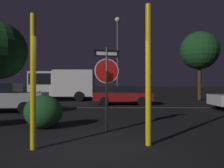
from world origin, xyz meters
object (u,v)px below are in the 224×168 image
Objects in this scene: yellow_pole_right at (148,75)px; passing_car_1 at (3,98)px; yellow_pole_left at (33,82)px; hedge_bush_1 at (43,112)px; street_lamp at (118,47)px; tree_1 at (199,51)px; delivery_truck at (61,83)px; passing_car_2 at (123,95)px; stop_sign at (107,73)px.

yellow_pole_right reaches higher than passing_car_1.
yellow_pole_left is 7.52m from passing_car_1.
street_lamp is at bearing 76.34° from hedge_bush_1.
yellow_pole_right is 0.53× the size of tree_1.
passing_car_2 is at bearing -127.51° from delivery_truck.
yellow_pole_right reaches higher than passing_car_2.
hedge_bush_1 is (-2.07, 0.44, -1.24)m from stop_sign.
hedge_bush_1 is 0.30× the size of passing_car_2.
yellow_pole_right reaches higher than yellow_pole_left.
passing_car_2 is at bearing -85.93° from street_lamp.
passing_car_2 is at bearing 76.21° from yellow_pole_left.
yellow_pole_left reaches higher than stop_sign.
street_lamp is 1.15× the size of tree_1.
yellow_pole_left reaches higher than delivery_truck.
hedge_bush_1 is at bearing 159.75° from passing_car_2.
hedge_bush_1 is 17.03m from tree_1.
stop_sign reaches higher than passing_car_2.
passing_car_1 is at bearing 122.86° from passing_car_2.
passing_car_2 is 0.66× the size of tree_1.
stop_sign is 0.46× the size of delivery_truck.
stop_sign is 13.56m from delivery_truck.
yellow_pole_left is 2.52m from hedge_bush_1.
yellow_pole_left reaches higher than passing_car_2.
passing_car_2 is 9.49m from tree_1.
yellow_pole_left is at bearing -144.73° from stop_sign.
street_lamp is (-0.26, 13.60, 2.98)m from yellow_pole_right.
street_lamp is at bearing -98.28° from delivery_truck.
passing_car_1 is (-6.43, 6.12, -0.92)m from yellow_pole_right.
tree_1 is at bearing 44.14° from stop_sign.
yellow_pole_left is 0.54× the size of delivery_truck.
yellow_pole_left is at bearing -99.61° from street_lamp.
delivery_truck is (-5.27, 14.40, -0.13)m from yellow_pole_right.
street_lamp reaches higher than yellow_pole_left.
passing_car_2 is (6.41, 4.13, -0.08)m from passing_car_1.
passing_car_1 is 10.45m from street_lamp.
street_lamp reaches higher than delivery_truck.
tree_1 is at bearing 118.01° from passing_car_1.
yellow_pole_right is 3.83m from hedge_bush_1.
passing_car_2 is 6.75m from delivery_truck.
delivery_truck is 0.77× the size of street_lamp.
yellow_pole_right is at bearing 42.03° from passing_car_1.
street_lamp reaches higher than passing_car_1.
passing_car_1 is (-5.42, 4.60, -1.03)m from stop_sign.
hedge_bush_1 is at bearing 147.39° from yellow_pole_right.
street_lamp reaches higher than tree_1.
yellow_pole_left is at bearing -169.04° from delivery_truck.
yellow_pole_right is at bearing -70.26° from stop_sign.
passing_car_1 is at bearing 128.85° from hedge_bush_1.
tree_1 is at bearing -58.00° from passing_car_2.
delivery_truck is at bearing 110.12° from yellow_pole_right.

